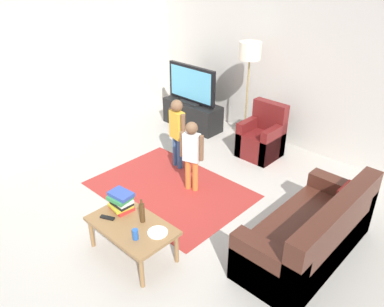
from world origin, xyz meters
name	(u,v)px	position (x,y,z in m)	size (l,w,h in m)	color
ground	(161,212)	(0.00, 0.00, 0.00)	(7.80, 7.80, 0.00)	#B2ADA3
wall_back	(291,67)	(0.00, 3.00, 1.35)	(6.00, 0.12, 2.70)	silver
wall_left	(34,69)	(-3.00, 0.00, 1.35)	(0.12, 6.00, 2.70)	silver
area_rug	(170,189)	(-0.30, 0.45, 0.00)	(2.20, 1.60, 0.01)	#9E2D28
tv_stand	(192,115)	(-1.60, 2.30, 0.24)	(1.20, 0.44, 0.50)	black
tv	(192,85)	(-1.60, 2.28, 0.85)	(1.10, 0.28, 0.71)	black
couch	(313,236)	(1.85, 0.60, 0.29)	(0.80, 1.80, 0.86)	#472319
armchair	(263,139)	(0.05, 2.26, 0.30)	(0.60, 0.60, 0.90)	maroon
floor_lamp	(250,57)	(-0.46, 2.45, 1.54)	(0.36, 0.36, 1.78)	#262626
child_near_tv	(177,128)	(-0.70, 1.01, 0.68)	(0.37, 0.18, 1.13)	#33598C
child_center	(192,150)	(-0.08, 0.68, 0.64)	(0.34, 0.19, 1.06)	orange
coffee_table	(132,228)	(0.35, -0.75, 0.37)	(1.00, 0.60, 0.42)	olive
book_stack	(121,201)	(0.05, -0.65, 0.54)	(0.30, 0.25, 0.23)	red
bottle	(142,212)	(0.40, -0.63, 0.54)	(0.06, 0.06, 0.29)	#4C3319
tv_remote	(107,218)	(0.07, -0.87, 0.43)	(0.17, 0.05, 0.02)	black
soda_can	(135,234)	(0.57, -0.87, 0.48)	(0.07, 0.07, 0.12)	#2659B2
plate	(158,232)	(0.67, -0.65, 0.43)	(0.22, 0.22, 0.02)	white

